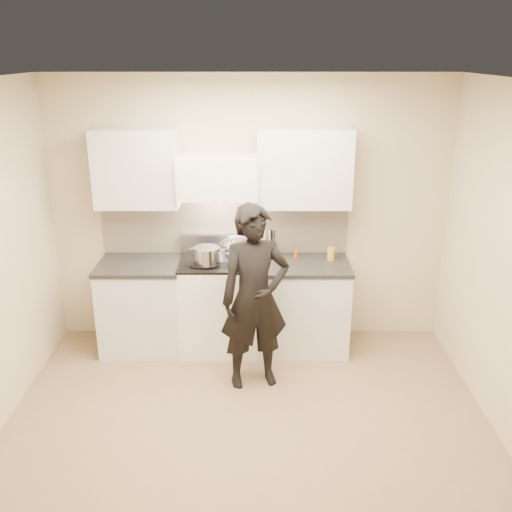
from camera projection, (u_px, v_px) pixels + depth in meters
The scene contains 11 objects.
ground_plane at pixel (248, 432), 4.58m from camera, with size 4.00×4.00×0.00m, color #8C6D53.
room_shell at pixel (240, 229), 4.39m from camera, with size 4.04×3.54×2.70m.
stove at pixel (220, 304), 5.76m from camera, with size 0.76×0.65×0.96m.
counter_right at pixel (302, 305), 5.76m from camera, with size 0.92×0.67×0.92m.
counter_left at pixel (143, 305), 5.76m from camera, with size 0.82×0.67×0.92m.
wok at pixel (237, 247), 5.68m from camera, with size 0.32×0.40×0.26m.
stock_pot at pixel (207, 256), 5.45m from camera, with size 0.35×0.28×0.17m.
utensil_crock at pixel (272, 248), 5.75m from camera, with size 0.11×0.11×0.28m.
spice_jar at pixel (296, 253), 5.74m from camera, with size 0.04×0.04×0.08m.
oil_glass at pixel (331, 254), 5.67m from camera, with size 0.07×0.07×0.13m.
person at pixel (255, 298), 5.00m from camera, with size 0.62×0.41×1.69m, color black.
Camera 1 is at (0.07, -3.82, 2.90)m, focal length 40.00 mm.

